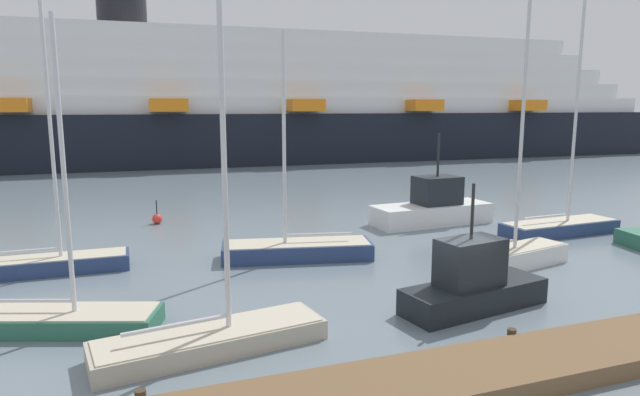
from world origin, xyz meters
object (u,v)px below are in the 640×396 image
at_px(sailboat_4, 48,259).
at_px(sailboat_5, 560,224).
at_px(sailboat_3, 212,332).
at_px(channel_buoy_0, 157,219).
at_px(sailboat_2, 60,316).
at_px(fishing_boat_1, 433,207).
at_px(sailboat_0, 297,248).
at_px(cruise_ship, 287,106).
at_px(fishing_boat_2, 473,284).
at_px(sailboat_1, 507,255).

distance_m(sailboat_4, sailboat_5, 23.95).
bearing_deg(sailboat_3, channel_buoy_0, 83.02).
xyz_separation_m(sailboat_2, sailboat_4, (-1.04, 6.24, 0.13)).
height_order(sailboat_2, fishing_boat_1, sailboat_2).
bearing_deg(sailboat_0, cruise_ship, -93.95).
relative_size(sailboat_4, fishing_boat_1, 1.71).
xyz_separation_m(sailboat_4, fishing_boat_1, (19.08, 2.91, 0.37)).
xyz_separation_m(sailboat_0, sailboat_3, (-4.79, -7.76, 0.04)).
height_order(sailboat_2, fishing_boat_2, sailboat_2).
relative_size(sailboat_3, cruise_ship, 0.11).
bearing_deg(sailboat_5, sailboat_4, 173.62).
xyz_separation_m(sailboat_1, sailboat_3, (-12.38, -3.57, -0.03)).
height_order(sailboat_0, sailboat_3, sailboat_3).
xyz_separation_m(sailboat_2, fishing_boat_1, (18.04, 9.15, 0.50)).
distance_m(sailboat_1, sailboat_5, 7.62).
xyz_separation_m(sailboat_5, channel_buoy_0, (-19.36, 9.53, -0.26)).
bearing_deg(sailboat_3, sailboat_1, 7.44).
relative_size(sailboat_2, fishing_boat_1, 1.31).
bearing_deg(cruise_ship, fishing_boat_2, -97.77).
height_order(sailboat_0, cruise_ship, cruise_ship).
relative_size(fishing_boat_1, cruise_ship, 0.07).
bearing_deg(fishing_boat_1, sailboat_1, -104.67).
xyz_separation_m(sailboat_5, fishing_boat_1, (-4.83, 4.43, 0.37)).
bearing_deg(sailboat_1, sailboat_3, -175.82).
height_order(sailboat_4, sailboat_5, sailboat_5).
distance_m(sailboat_5, fishing_boat_2, 12.81).
bearing_deg(sailboat_1, sailboat_5, 19.84).
bearing_deg(fishing_boat_1, channel_buoy_0, 157.08).
relative_size(channel_buoy_0, cruise_ship, 0.01).
xyz_separation_m(sailboat_1, cruise_ship, (4.45, 47.02, 5.92)).
bearing_deg(sailboat_0, sailboat_1, 162.86).
relative_size(sailboat_2, sailboat_3, 0.76).
relative_size(sailboat_4, fishing_boat_2, 2.24).
bearing_deg(sailboat_4, sailboat_0, -7.38).
bearing_deg(cruise_ship, sailboat_3, -106.65).
height_order(sailboat_5, channel_buoy_0, sailboat_5).
xyz_separation_m(sailboat_2, cruise_ship, (20.84, 47.74, 6.05)).
xyz_separation_m(sailboat_0, sailboat_5, (14.07, -0.18, 0.07)).
bearing_deg(fishing_boat_1, fishing_boat_2, -119.16).
relative_size(sailboat_5, channel_buoy_0, 9.26).
xyz_separation_m(sailboat_4, sailboat_5, (23.91, -1.52, 0.00)).
distance_m(sailboat_2, sailboat_4, 6.33).
height_order(sailboat_1, cruise_ship, cruise_ship).
bearing_deg(sailboat_0, sailboat_4, 4.01).
xyz_separation_m(sailboat_0, fishing_boat_2, (3.60, -7.55, 0.38)).
bearing_deg(sailboat_2, sailboat_1, 21.76).
relative_size(sailboat_0, sailboat_3, 0.80).
bearing_deg(channel_buoy_0, sailboat_2, -103.82).
bearing_deg(sailboat_0, sailboat_2, 40.91).
relative_size(sailboat_0, sailboat_4, 0.80).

